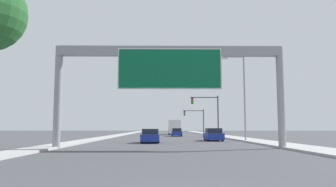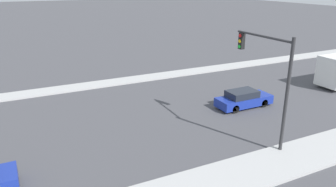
# 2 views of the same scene
# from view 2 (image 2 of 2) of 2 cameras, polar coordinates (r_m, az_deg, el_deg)

# --- Properties ---
(median_strip_left) EXTENTS (2.00, 120.00, 0.15)m
(median_strip_left) POSITION_cam_2_polar(r_m,az_deg,el_deg) (40.51, 13.74, 5.04)
(median_strip_left) COLOR #ACACAC
(median_strip_left) RESTS_ON ground
(car_far_right) EXTENTS (1.74, 4.58, 1.38)m
(car_far_right) POSITION_cam_2_polar(r_m,az_deg,el_deg) (26.68, 13.00, -0.94)
(car_far_right) COLOR navy
(car_far_right) RESTS_ON ground
(traffic_light_near_intersection) EXTENTS (4.71, 0.32, 6.78)m
(traffic_light_near_intersection) POSITION_cam_2_polar(r_m,az_deg,el_deg) (20.04, 17.43, 3.68)
(traffic_light_near_intersection) COLOR #2D2D30
(traffic_light_near_intersection) RESTS_ON ground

